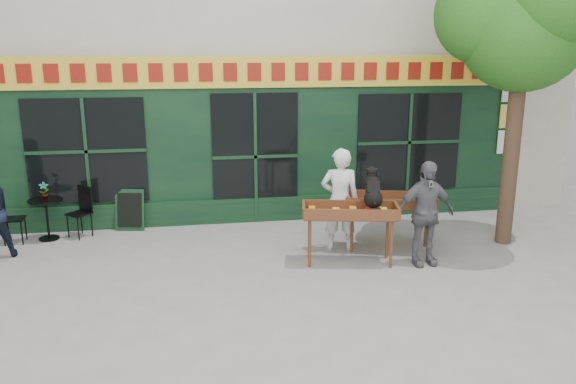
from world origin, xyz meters
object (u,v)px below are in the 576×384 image
book_cart_center (350,215)px  book_cart_right (391,204)px  man_right (425,213)px  woman (340,200)px  bistro_table (46,211)px  dog (373,186)px

book_cart_center → book_cart_right: 1.00m
book_cart_right → man_right: man_right is taller
woman → bistro_table: 5.36m
woman → man_right: 1.48m
book_cart_right → bistro_table: book_cart_right is taller
dog → book_cart_right: bearing=57.6°
dog → woman: 0.87m
dog → man_right: (0.82, -0.21, -0.43)m
bistro_table → book_cart_right: bearing=-14.6°
woman → man_right: woman is taller
book_cart_center → man_right: bearing=-1.3°
book_cart_center → man_right: 1.19m
book_cart_center → bistro_table: book_cart_center is taller
woman → book_cart_right: bearing=-179.2°
woman → book_cart_right: 0.88m
dog → book_cart_right: dog is taller
book_cart_center → bistro_table: bearing=169.2°
dog → bistro_table: size_ratio=0.79×
book_cart_right → bistro_table: 6.23m
book_cart_center → bistro_table: size_ratio=2.09×
book_cart_right → bistro_table: (-6.02, 1.57, -0.28)m
book_cart_center → woman: size_ratio=0.88×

